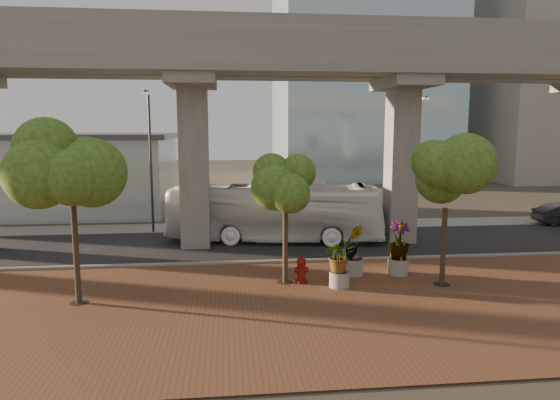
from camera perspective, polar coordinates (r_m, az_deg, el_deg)
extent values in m
plane|color=#383228|center=(27.48, 2.86, -6.01)|extent=(160.00, 160.00, 0.00)
cube|color=brown|center=(19.95, 6.50, -11.53)|extent=(70.00, 13.00, 0.06)
cube|color=black|center=(29.40, 2.25, -5.02)|extent=(90.00, 8.00, 0.04)
cube|color=gray|center=(25.55, 3.56, -6.93)|extent=(70.00, 0.25, 0.16)
cube|color=gray|center=(34.72, 0.93, -2.94)|extent=(90.00, 3.00, 0.06)
cube|color=gray|center=(27.29, 2.88, 16.11)|extent=(72.00, 2.40, 1.80)
cube|color=gray|center=(30.43, 1.91, 15.30)|extent=(72.00, 2.40, 1.80)
cube|color=gray|center=(26.45, 3.30, 19.43)|extent=(72.00, 0.12, 1.00)
cube|color=gray|center=(31.71, 1.63, 17.57)|extent=(72.00, 0.12, 1.00)
cube|color=silver|center=(45.32, -26.54, 2.61)|extent=(22.00, 12.00, 6.00)
cube|color=#49494D|center=(45.17, -26.79, 6.53)|extent=(23.00, 13.00, 0.40)
cube|color=#A29C91|center=(75.43, 28.51, 11.24)|extent=(18.00, 16.00, 24.00)
imported|color=white|center=(29.73, -0.60, -1.42)|extent=(13.03, 5.08, 3.54)
cylinder|color=#670D0B|center=(22.10, 2.45, -9.26)|extent=(0.54, 0.54, 0.12)
cylinder|color=#670D0B|center=(21.97, 2.45, -8.18)|extent=(0.36, 0.36, 0.87)
sphere|color=#670D0B|center=(21.85, 2.46, -7.09)|extent=(0.42, 0.42, 0.42)
cylinder|color=#670D0B|center=(21.80, 2.46, -6.60)|extent=(0.12, 0.12, 0.15)
cylinder|color=#670D0B|center=(21.95, 2.45, -7.99)|extent=(0.60, 0.24, 0.24)
cylinder|color=gray|center=(21.58, 6.80, -8.98)|extent=(0.85, 0.85, 0.66)
imported|color=#2C5015|center=(21.30, 6.84, -6.30)|extent=(1.90, 1.90, 1.42)
cylinder|color=#ADAB9D|center=(23.86, 13.34, -7.38)|extent=(0.94, 0.94, 0.73)
imported|color=#2C5015|center=(23.56, 13.44, -4.49)|extent=(2.31, 2.31, 1.73)
cylinder|color=#A9A298|center=(23.41, 8.29, -7.52)|extent=(0.96, 0.96, 0.75)
imported|color=#2C5015|center=(23.12, 8.35, -4.72)|extent=(2.14, 2.14, 1.60)
cylinder|color=#483729|center=(20.65, -22.26, -5.81)|extent=(0.22, 0.22, 3.81)
cylinder|color=black|center=(21.17, -21.98, -10.82)|extent=(0.70, 0.70, 0.01)
cylinder|color=#483729|center=(21.66, 0.60, -4.83)|extent=(0.22, 0.22, 3.60)
cylinder|color=black|center=(22.14, 0.59, -9.36)|extent=(0.70, 0.70, 0.01)
cylinder|color=#483729|center=(22.50, 18.17, -5.09)|extent=(0.22, 0.22, 3.35)
cylinder|color=black|center=(22.93, 17.99, -9.15)|extent=(0.70, 0.70, 0.01)
cylinder|color=#2E2E33|center=(32.97, -14.54, 4.05)|extent=(0.16, 0.16, 8.92)
cube|color=#2E2E33|center=(32.42, -14.97, 11.86)|extent=(0.17, 1.11, 0.17)
cube|color=silver|center=(31.86, -15.12, 11.72)|extent=(0.45, 0.22, 0.13)
cylinder|color=#302F34|center=(35.86, 15.39, 4.19)|extent=(0.15, 0.15, 8.74)
cube|color=#302F34|center=(35.33, 16.00, 11.20)|extent=(0.16, 1.09, 0.16)
cube|color=silver|center=(34.82, 16.33, 11.06)|extent=(0.44, 0.22, 0.13)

